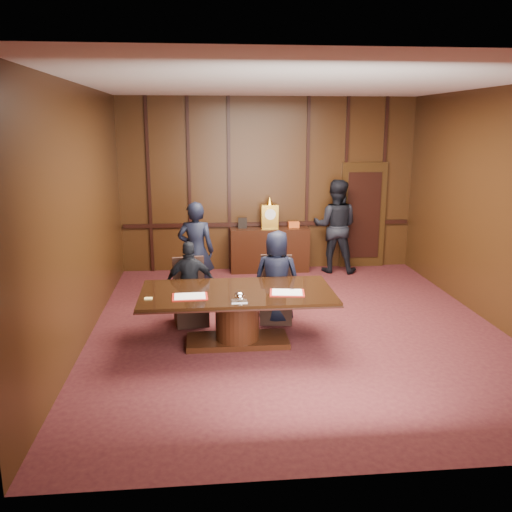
# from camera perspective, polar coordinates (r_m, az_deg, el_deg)

# --- Properties ---
(room) EXTENTS (7.00, 7.04, 3.50)m
(room) POSITION_cam_1_polar(r_m,az_deg,el_deg) (7.86, 4.72, 4.62)
(room) COLOR #340E12
(room) RESTS_ON ground
(sideboard) EXTENTS (1.60, 0.45, 1.54)m
(sideboard) POSITION_cam_1_polar(r_m,az_deg,el_deg) (11.12, 1.43, 0.86)
(sideboard) COLOR black
(sideboard) RESTS_ON ground
(conference_table) EXTENTS (2.62, 1.32, 0.76)m
(conference_table) POSITION_cam_1_polar(r_m,az_deg,el_deg) (7.43, -1.99, -5.54)
(conference_table) COLOR black
(conference_table) RESTS_ON ground
(folder_left) EXTENTS (0.47, 0.35, 0.02)m
(folder_left) POSITION_cam_1_polar(r_m,az_deg,el_deg) (7.14, -6.97, -4.26)
(folder_left) COLOR maroon
(folder_left) RESTS_ON conference_table
(folder_right) EXTENTS (0.50, 0.39, 0.02)m
(folder_right) POSITION_cam_1_polar(r_m,az_deg,el_deg) (7.26, 3.29, -3.87)
(folder_right) COLOR maroon
(folder_right) RESTS_ON conference_table
(inkstand) EXTENTS (0.20, 0.14, 0.12)m
(inkstand) POSITION_cam_1_polar(r_m,az_deg,el_deg) (6.91, -1.77, -4.38)
(inkstand) COLOR white
(inkstand) RESTS_ON conference_table
(notepad) EXTENTS (0.10, 0.07, 0.01)m
(notepad) POSITION_cam_1_polar(r_m,az_deg,el_deg) (7.15, -11.26, -4.40)
(notepad) COLOR #F7DC79
(notepad) RESTS_ON conference_table
(chair_left) EXTENTS (0.55, 0.55, 0.99)m
(chair_left) POSITION_cam_1_polar(r_m,az_deg,el_deg) (8.32, -6.88, -5.08)
(chair_left) COLOR black
(chair_left) RESTS_ON ground
(chair_right) EXTENTS (0.54, 0.54, 0.99)m
(chair_right) POSITION_cam_1_polar(r_m,az_deg,el_deg) (8.39, 2.12, -4.83)
(chair_right) COLOR black
(chair_right) RESTS_ON ground
(signatory_left) EXTENTS (0.77, 0.36, 1.29)m
(signatory_left) POSITION_cam_1_polar(r_m,az_deg,el_deg) (8.14, -6.93, -2.92)
(signatory_left) COLOR black
(signatory_left) RESTS_ON ground
(signatory_right) EXTENTS (0.79, 0.62, 1.42)m
(signatory_right) POSITION_cam_1_polar(r_m,az_deg,el_deg) (8.19, 2.19, -2.23)
(signatory_right) COLOR black
(signatory_right) RESTS_ON ground
(witness_left) EXTENTS (0.66, 0.47, 1.70)m
(witness_left) POSITION_cam_1_polar(r_m,az_deg,el_deg) (9.28, -6.34, 0.51)
(witness_left) COLOR black
(witness_left) RESTS_ON ground
(witness_right) EXTENTS (1.09, 0.96, 1.89)m
(witness_right) POSITION_cam_1_polar(r_m,az_deg,el_deg) (11.11, 8.35, 3.12)
(witness_right) COLOR black
(witness_right) RESTS_ON ground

